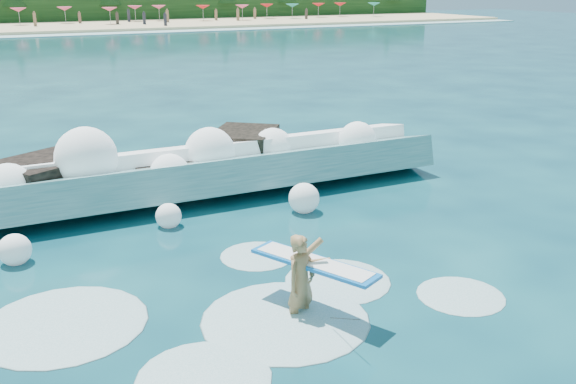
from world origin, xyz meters
TOP-DOWN VIEW (x-y plane):
  - ground at (0.00, 0.00)m, footprint 200.00×200.00m
  - beach at (0.00, 78.00)m, footprint 140.00×20.00m
  - wet_band at (0.00, 67.00)m, footprint 140.00×5.00m
  - treeline at (0.00, 88.00)m, footprint 140.00×4.00m
  - breaking_wave at (-1.43, 6.37)m, footprint 18.53×2.86m
  - rock_cluster at (-0.29, 7.33)m, footprint 8.72×3.44m
  - surfer_with_board at (0.31, -1.09)m, footprint 1.60×2.94m
  - wave_spray at (-1.89, 6.26)m, footprint 15.34×4.33m
  - surf_foam at (-1.00, -0.60)m, footprint 9.23×5.65m
  - beach_umbrellas at (-0.08, 79.94)m, footprint 112.08×6.65m
  - beachgoers at (2.79, 74.40)m, footprint 98.88×13.14m

SIDE VIEW (x-z plane):
  - ground at x=0.00m, z-range 0.00..0.00m
  - surf_foam at x=-1.00m, z-range -0.08..0.08m
  - wet_band at x=0.00m, z-range 0.00..0.08m
  - beach at x=0.00m, z-range 0.00..0.40m
  - rock_cluster at x=-0.29m, z-range -0.28..1.27m
  - breaking_wave at x=-1.43m, z-range -0.24..1.36m
  - surfer_with_board at x=0.31m, z-range -0.24..1.58m
  - wave_spray at x=-1.89m, z-range -0.04..2.17m
  - beachgoers at x=2.79m, z-range 0.12..2.04m
  - beach_umbrellas at x=-0.08m, z-range 2.00..2.50m
  - treeline at x=0.00m, z-range 0.00..5.00m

